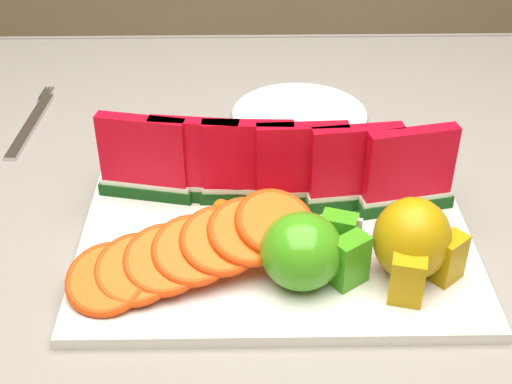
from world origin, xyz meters
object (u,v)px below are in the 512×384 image
apple_cluster (309,251)px  side_plate (299,116)px  fork (32,122)px  platter (276,235)px  pear_cluster (414,242)px

apple_cluster → side_plate: size_ratio=0.47×
apple_cluster → fork: apple_cluster is taller
platter → side_plate: (0.04, 0.26, -0.00)m
platter → side_plate: bearing=80.8°
pear_cluster → fork: 0.55m
pear_cluster → side_plate: (-0.08, 0.33, -0.05)m
platter → apple_cluster: bearing=-69.2°
apple_cluster → fork: 0.47m
pear_cluster → fork: bearing=143.8°
platter → side_plate: size_ratio=1.69×
apple_cluster → pear_cluster: pear_cluster is taller
side_plate → fork: bearing=-179.1°
platter → side_plate: platter is taller
fork → pear_cluster: bearing=-36.2°
platter → pear_cluster: bearing=-28.8°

